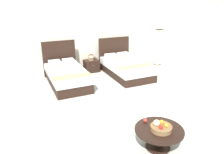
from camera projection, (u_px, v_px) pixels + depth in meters
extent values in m
cube|color=#B5B7AB|center=(123.00, 102.00, 6.19)|extent=(10.17, 10.19, 0.02)
cube|color=silver|center=(84.00, 34.00, 8.53)|extent=(10.17, 0.12, 2.70)
cube|color=silver|center=(208.00, 41.00, 7.34)|extent=(0.12, 5.79, 2.70)
cube|color=black|center=(68.00, 80.00, 7.28)|extent=(1.08, 2.05, 0.30)
cube|color=white|center=(67.00, 73.00, 7.20)|extent=(1.12, 2.09, 0.21)
cube|color=black|center=(60.00, 58.00, 8.02)|extent=(1.16, 0.06, 1.26)
cube|color=white|center=(55.00, 63.00, 7.70)|extent=(0.39, 0.30, 0.14)
cube|color=white|center=(68.00, 61.00, 7.88)|extent=(0.39, 0.30, 0.14)
cylinder|color=beige|center=(63.00, 63.00, 7.58)|extent=(0.60, 0.15, 0.15)
cube|color=#9D8A66|center=(72.00, 76.00, 6.58)|extent=(1.14, 0.39, 0.01)
cube|color=black|center=(127.00, 72.00, 8.13)|extent=(1.20, 2.11, 0.28)
cube|color=white|center=(127.00, 65.00, 8.04)|extent=(1.24, 2.15, 0.23)
cube|color=black|center=(114.00, 53.00, 8.89)|extent=(1.28, 0.06, 1.22)
cube|color=white|center=(111.00, 56.00, 8.55)|extent=(0.43, 0.30, 0.14)
cube|color=silver|center=(123.00, 54.00, 8.76)|extent=(0.43, 0.30, 0.14)
cylinder|color=beige|center=(120.00, 56.00, 8.45)|extent=(0.66, 0.15, 0.15)
cube|color=#9D8A66|center=(135.00, 66.00, 7.52)|extent=(1.26, 0.36, 0.01)
cube|color=black|center=(91.00, 66.00, 8.52)|extent=(0.55, 0.40, 0.46)
sphere|color=tan|center=(93.00, 66.00, 8.31)|extent=(0.02, 0.02, 0.02)
cylinder|color=tan|center=(91.00, 60.00, 8.45)|extent=(0.18, 0.18, 0.02)
ellipsoid|color=tan|center=(91.00, 57.00, 8.41)|extent=(0.21, 0.21, 0.21)
cylinder|color=#99844C|center=(91.00, 54.00, 8.37)|extent=(0.02, 0.02, 0.04)
cylinder|color=silver|center=(91.00, 51.00, 8.34)|extent=(0.31, 0.31, 0.14)
cylinder|color=black|center=(158.00, 147.00, 4.33)|extent=(0.47, 0.47, 0.02)
cylinder|color=black|center=(158.00, 139.00, 4.27)|extent=(0.13, 0.13, 0.38)
cylinder|color=black|center=(159.00, 130.00, 4.20)|extent=(0.92, 0.92, 0.04)
cylinder|color=olive|center=(161.00, 128.00, 4.14)|extent=(0.39, 0.39, 0.09)
torus|color=olive|center=(161.00, 126.00, 4.13)|extent=(0.41, 0.41, 0.02)
sphere|color=beige|center=(157.00, 123.00, 4.13)|extent=(0.13, 0.13, 0.13)
sphere|color=red|center=(161.00, 127.00, 4.04)|extent=(0.08, 0.08, 0.08)
sphere|color=gold|center=(166.00, 125.00, 4.09)|extent=(0.08, 0.08, 0.08)
sphere|color=orange|center=(162.00, 122.00, 4.19)|extent=(0.08, 0.08, 0.08)
sphere|color=#BF352B|center=(145.00, 120.00, 4.41)|extent=(0.08, 0.08, 0.08)
cube|color=black|center=(157.00, 64.00, 9.47)|extent=(0.24, 0.24, 0.03)
cube|color=white|center=(158.00, 47.00, 9.22)|extent=(0.20, 0.20, 1.42)
cube|color=black|center=(159.00, 29.00, 8.97)|extent=(0.24, 0.24, 0.02)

